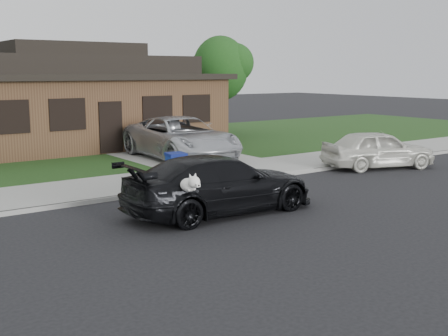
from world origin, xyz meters
TOP-DOWN VIEW (x-y plane):
  - ground at (0.00, 0.00)m, footprint 120.00×120.00m
  - sidewalk at (0.00, 5.00)m, footprint 60.00×3.00m
  - curb at (0.00, 3.50)m, footprint 60.00×0.12m
  - driveway at (6.00, 10.00)m, footprint 4.50×13.00m
  - sedan at (2.26, 0.71)m, footprint 5.04×2.40m
  - minivan at (5.61, 8.09)m, footprint 2.94×5.95m
  - white_compact at (10.74, 2.75)m, footprint 4.40×2.91m
  - recycling_bin at (3.04, 4.14)m, footprint 0.63×0.64m
  - house at (4.00, 15.00)m, footprint 12.60×8.60m
  - tree_1 at (12.14, 14.40)m, footprint 3.15×3.00m

SIDE VIEW (x-z plane):
  - ground at x=0.00m, z-range 0.00..0.00m
  - sidewalk at x=0.00m, z-range 0.00..0.12m
  - curb at x=0.00m, z-range 0.00..0.12m
  - driveway at x=6.00m, z-range 0.00..0.14m
  - recycling_bin at x=3.04m, z-range 0.13..1.05m
  - white_compact at x=10.74m, z-range 0.00..1.39m
  - sedan at x=2.26m, z-range 0.00..1.45m
  - minivan at x=5.61m, z-range 0.14..1.76m
  - house at x=4.00m, z-range -0.19..4.46m
  - tree_1 at x=12.14m, z-range 1.09..6.34m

